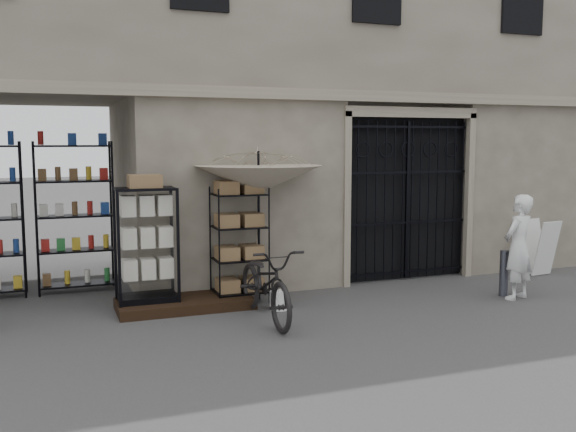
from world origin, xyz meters
name	(u,v)px	position (x,y,z in m)	size (l,w,h in m)	color
ground	(376,319)	(0.00, 0.00, 0.00)	(80.00, 80.00, 0.00)	black
main_building	(279,36)	(0.00, 4.00, 4.50)	(14.00, 4.00, 9.00)	gray
shop_recess	(32,206)	(-4.50, 2.80, 1.50)	(3.00, 1.70, 3.00)	black
shop_shelving	(30,219)	(-4.55, 3.30, 1.25)	(2.70, 0.50, 2.50)	black
iron_gate	(403,197)	(1.75, 2.28, 1.50)	(2.50, 0.21, 3.00)	black
step_platform	(185,304)	(-2.40, 1.55, 0.07)	(2.00, 0.90, 0.15)	black
display_cabinet	(147,251)	(-2.93, 1.62, 0.90)	(0.97, 0.78, 1.82)	black
wire_rack	(239,246)	(-1.51, 1.66, 0.88)	(0.95, 0.83, 1.80)	black
market_umbrella	(258,172)	(-1.18, 1.69, 2.03)	(1.76, 1.79, 2.82)	black
white_bucket	(279,300)	(-1.09, 1.00, 0.14)	(0.29, 0.29, 0.27)	white
bicycle	(266,320)	(-1.46, 0.53, 0.00)	(0.71, 1.06, 2.02)	black
steel_bollard	(504,273)	(2.60, 0.51, 0.37)	(0.14, 0.14, 0.75)	#4A4C58
shopkeeper	(516,299)	(2.67, 0.27, 0.00)	(0.61, 1.67, 0.40)	silver
easel_sign	(540,247)	(4.32, 1.60, 0.53)	(0.55, 0.61, 1.02)	silver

